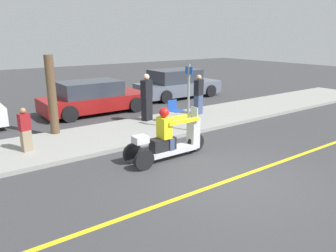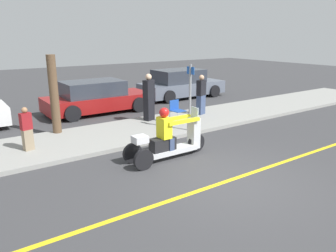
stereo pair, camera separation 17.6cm
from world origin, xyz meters
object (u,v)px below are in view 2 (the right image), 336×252
at_px(motorcycle_trike, 168,141).
at_px(folding_chair_set_back, 176,109).
at_px(parked_car_lot_far, 181,84).
at_px(tree_trunk, 54,95).
at_px(spectator_by_tree, 201,95).
at_px(spectator_near_curb, 27,130).
at_px(parked_car_lot_right, 97,97).
at_px(street_sign, 190,95).
at_px(spectator_far_back, 149,98).

distance_m(motorcycle_trike, folding_chair_set_back, 3.39).
relative_size(folding_chair_set_back, parked_car_lot_far, 0.18).
bearing_deg(parked_car_lot_far, tree_trunk, -156.69).
height_order(parked_car_lot_far, tree_trunk, tree_trunk).
relative_size(motorcycle_trike, spectator_by_tree, 1.53).
relative_size(spectator_near_curb, parked_car_lot_right, 0.27).
bearing_deg(folding_chair_set_back, spectator_near_curb, -179.04).
xyz_separation_m(folding_chair_set_back, parked_car_lot_right, (-1.57, 3.62, 0.03)).
bearing_deg(spectator_by_tree, folding_chair_set_back, -162.86).
xyz_separation_m(parked_car_lot_right, street_sign, (1.33, -4.71, 0.66)).
height_order(motorcycle_trike, spectator_by_tree, spectator_by_tree).
relative_size(spectator_by_tree, spectator_near_curb, 1.30).
distance_m(motorcycle_trike, spectator_far_back, 3.80).
bearing_deg(tree_trunk, spectator_by_tree, -7.13).
bearing_deg(parked_car_lot_far, parked_car_lot_right, -171.05).
bearing_deg(spectator_by_tree, tree_trunk, 172.87).
xyz_separation_m(spectator_far_back, street_sign, (0.41, -1.94, 0.36)).
xyz_separation_m(motorcycle_trike, spectator_far_back, (1.52, 3.45, 0.45)).
height_order(motorcycle_trike, folding_chair_set_back, motorcycle_trike).
relative_size(spectator_near_curb, folding_chair_set_back, 1.49).
bearing_deg(spectator_near_curb, parked_car_lot_far, 27.43).
xyz_separation_m(spectator_by_tree, street_sign, (-1.82, -1.57, 0.43)).
distance_m(parked_car_lot_far, parked_car_lot_right, 5.15).
distance_m(parked_car_lot_far, street_sign, 6.70).
height_order(motorcycle_trike, spectator_near_curb, motorcycle_trike).
xyz_separation_m(spectator_near_curb, parked_car_lot_far, (8.69, 4.51, -0.01)).
distance_m(motorcycle_trike, parked_car_lot_far, 9.03).
relative_size(spectator_far_back, street_sign, 0.79).
relative_size(spectator_by_tree, street_sign, 0.72).
height_order(motorcycle_trike, tree_trunk, tree_trunk).
bearing_deg(street_sign, parked_car_lot_right, 105.74).
height_order(parked_car_lot_right, street_sign, street_sign).
distance_m(parked_car_lot_right, tree_trunk, 3.51).
xyz_separation_m(spectator_far_back, tree_trunk, (-3.35, 0.33, 0.42)).
height_order(spectator_by_tree, spectator_near_curb, spectator_by_tree).
distance_m(spectator_near_curb, parked_car_lot_far, 9.79).
distance_m(parked_car_lot_right, street_sign, 4.94).
distance_m(folding_chair_set_back, parked_car_lot_right, 3.95).
relative_size(spectator_near_curb, tree_trunk, 0.49).
bearing_deg(spectator_far_back, parked_car_lot_right, 108.36).
bearing_deg(spectator_far_back, folding_chair_set_back, -52.61).
bearing_deg(spectator_near_curb, parked_car_lot_right, 45.84).
bearing_deg(motorcycle_trike, spectator_by_tree, 39.52).
bearing_deg(motorcycle_trike, tree_trunk, 115.83).
relative_size(spectator_by_tree, tree_trunk, 0.63).
xyz_separation_m(folding_chair_set_back, tree_trunk, (-4.00, 1.18, 0.76)).
xyz_separation_m(spectator_by_tree, tree_trunk, (-5.57, 0.70, 0.49)).
bearing_deg(folding_chair_set_back, parked_car_lot_right, 113.45).
relative_size(spectator_near_curb, spectator_far_back, 0.70).
relative_size(motorcycle_trike, parked_car_lot_far, 0.54).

